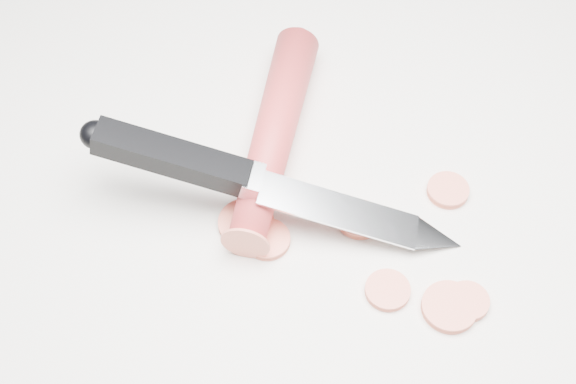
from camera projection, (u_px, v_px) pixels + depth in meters
ground at (347, 183)px, 0.59m from camera, size 2.40×2.40×0.00m
carrot at (274, 134)px, 0.60m from camera, size 0.16×0.16×0.03m
carrot_slice_0 at (267, 240)px, 0.56m from camera, size 0.03×0.03×0.01m
carrot_slice_1 at (449, 307)px, 0.53m from camera, size 0.04×0.04×0.01m
carrot_slice_2 at (359, 219)px, 0.57m from camera, size 0.03×0.03×0.01m
carrot_slice_3 at (468, 301)px, 0.53m from camera, size 0.03×0.03×0.01m
carrot_slice_4 at (448, 190)px, 0.58m from camera, size 0.03×0.03×0.01m
carrot_slice_5 at (246, 223)px, 0.57m from camera, size 0.04×0.04×0.01m
carrot_slice_6 at (388, 290)px, 0.54m from camera, size 0.03×0.03×0.01m
kitchen_knife at (274, 184)px, 0.55m from camera, size 0.21×0.21×0.07m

